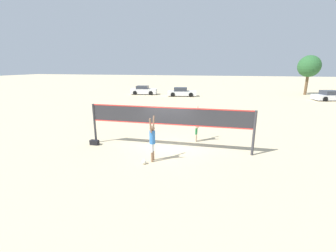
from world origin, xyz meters
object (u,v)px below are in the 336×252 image
at_px(volleyball_net, 168,119).
at_px(volleyball, 144,162).
at_px(tree_left_cluster, 309,66).
at_px(parked_car_mid, 182,92).
at_px(parked_car_far, 331,96).
at_px(parked_car_near, 144,90).
at_px(player_spiker, 152,138).
at_px(gear_bag, 94,142).
at_px(player_blocker, 197,123).

bearing_deg(volleyball_net, volleyball, -105.07).
relative_size(volleyball_net, volleyball, 41.03).
distance_m(volleyball_net, tree_left_cluster, 33.05).
bearing_deg(volleyball_net, parked_car_mid, 97.79).
bearing_deg(volleyball_net, parked_car_far, 52.79).
xyz_separation_m(volleyball, parked_car_far, (17.77, 24.90, 0.49)).
distance_m(volleyball_net, parked_car_near, 25.24).
height_order(player_spiker, gear_bag, player_spiker).
height_order(volleyball_net, player_blocker, volleyball_net).
relative_size(player_spiker, parked_car_far, 0.47).
relative_size(player_spiker, gear_bag, 4.35).
distance_m(parked_car_far, tree_left_cluster, 7.35).
distance_m(player_spiker, player_blocker, 3.85).
height_order(parked_car_mid, parked_car_far, parked_car_far).
bearing_deg(player_spiker, volleyball, 145.54).
bearing_deg(volleyball, tree_left_cluster, 61.82).
bearing_deg(volleyball_net, player_spiker, -99.88).
bearing_deg(player_spiker, parked_car_mid, 6.43).
xyz_separation_m(player_spiker, gear_bag, (-4.01, 1.46, -1.02)).
distance_m(player_blocker, parked_car_near, 24.40).
bearing_deg(player_spiker, parked_car_near, 19.97).
distance_m(volleyball, parked_car_far, 30.59).
bearing_deg(parked_car_far, parked_car_near, 164.77).
distance_m(volleyball_net, gear_bag, 4.62).
height_order(player_spiker, parked_car_near, player_spiker).
bearing_deg(volleyball, volleyball_net, 74.93).
height_order(volleyball_net, parked_car_far, volleyball_net).
bearing_deg(parked_car_far, parked_car_mid, 166.59).
distance_m(player_blocker, tree_left_cluster, 31.08).
distance_m(player_spiker, parked_car_mid, 24.58).
distance_m(player_spiker, tree_left_cluster, 34.90).
relative_size(volleyball, tree_left_cluster, 0.04).
distance_m(parked_car_near, tree_left_cluster, 26.38).
relative_size(player_spiker, parked_car_mid, 0.48).
distance_m(player_blocker, parked_car_far, 26.28).
xyz_separation_m(player_blocker, parked_car_far, (15.73, 21.04, -0.54)).
bearing_deg(player_blocker, parked_car_mid, -167.92).
xyz_separation_m(player_spiker, tree_left_cluster, (16.36, 30.66, 3.25)).
height_order(volleyball, gear_bag, gear_bag).
height_order(gear_bag, tree_left_cluster, tree_left_cluster).
distance_m(player_blocker, parked_car_mid, 21.47).
bearing_deg(gear_bag, parked_car_near, 102.24).
bearing_deg(gear_bag, tree_left_cluster, 55.08).
height_order(parked_car_near, parked_car_mid, parked_car_near).
relative_size(volleyball, parked_car_near, 0.05).
distance_m(player_spiker, gear_bag, 4.39).
bearing_deg(volleyball_net, parked_car_near, 112.14).
distance_m(parked_car_mid, parked_car_far, 20.23).
bearing_deg(parked_car_near, tree_left_cluster, 4.61).
bearing_deg(parked_car_near, parked_car_mid, -14.72).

